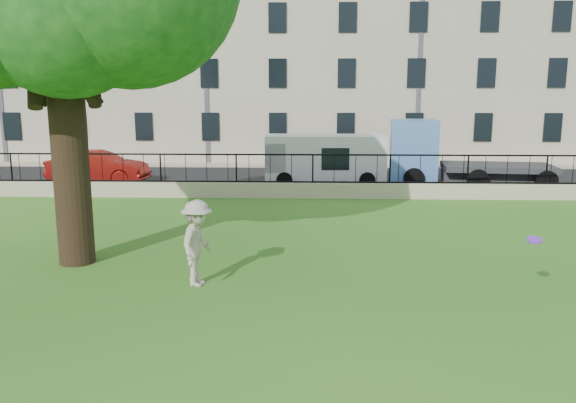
{
  "coord_description": "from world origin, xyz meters",
  "views": [
    {
      "loc": [
        -0.18,
        -9.76,
        3.97
      ],
      "look_at": [
        -0.66,
        3.5,
        1.46
      ],
      "focal_mm": 35.0,
      "sensor_mm": 36.0,
      "label": 1
    }
  ],
  "objects_px": {
    "red_sedan": "(98,167)",
    "blue_truck": "(470,153)",
    "man": "(197,243)",
    "frisbee": "(534,240)",
    "white_van": "(325,160)"
  },
  "relations": [
    {
      "from": "red_sedan",
      "to": "blue_truck",
      "type": "relative_size",
      "value": 0.65
    },
    {
      "from": "man",
      "to": "red_sedan",
      "type": "height_order",
      "value": "man"
    },
    {
      "from": "frisbee",
      "to": "red_sedan",
      "type": "relative_size",
      "value": 0.06
    },
    {
      "from": "red_sedan",
      "to": "white_van",
      "type": "relative_size",
      "value": 0.85
    },
    {
      "from": "frisbee",
      "to": "red_sedan",
      "type": "distance_m",
      "value": 20.37
    },
    {
      "from": "red_sedan",
      "to": "man",
      "type": "bearing_deg",
      "value": -148.86
    },
    {
      "from": "man",
      "to": "blue_truck",
      "type": "height_order",
      "value": "blue_truck"
    },
    {
      "from": "frisbee",
      "to": "man",
      "type": "bearing_deg",
      "value": 169.89
    },
    {
      "from": "man",
      "to": "white_van",
      "type": "relative_size",
      "value": 0.35
    },
    {
      "from": "man",
      "to": "red_sedan",
      "type": "bearing_deg",
      "value": 36.13
    },
    {
      "from": "frisbee",
      "to": "white_van",
      "type": "xyz_separation_m",
      "value": [
        -3.44,
        14.98,
        -0.24
      ]
    },
    {
      "from": "blue_truck",
      "to": "red_sedan",
      "type": "bearing_deg",
      "value": -174.03
    },
    {
      "from": "man",
      "to": "blue_truck",
      "type": "relative_size",
      "value": 0.27
    },
    {
      "from": "white_van",
      "to": "man",
      "type": "bearing_deg",
      "value": -104.29
    },
    {
      "from": "man",
      "to": "frisbee",
      "type": "xyz_separation_m",
      "value": [
        6.5,
        -1.16,
        0.43
      ]
    }
  ]
}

